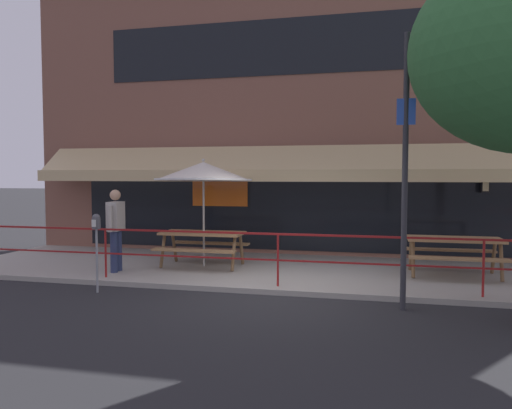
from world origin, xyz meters
name	(u,v)px	position (x,y,z in m)	size (l,w,h in m)	color
ground_plane	(275,295)	(0.00, 0.00, 0.00)	(120.00, 120.00, 0.00)	#232326
patio_deck	(293,271)	(0.00, 2.00, 0.05)	(15.00, 4.00, 0.10)	#9E998E
restaurant_building	(307,110)	(0.00, 4.22, 3.77)	(15.00, 1.60, 7.59)	brown
patio_railing	(278,248)	(0.00, 0.30, 0.80)	(13.84, 0.04, 0.97)	maroon
picnic_table_left	(202,239)	(-1.98, 1.83, 0.71)	(1.80, 1.42, 0.76)	#997047
picnic_table_centre	(454,246)	(3.24, 2.00, 0.71)	(1.80, 1.42, 0.76)	#997047
patio_umbrella_left	(203,172)	(-1.98, 1.92, 2.18)	(2.14, 2.14, 2.38)	#B7B2A8
pedestrian_walking	(116,226)	(-3.54, 0.88, 1.06)	(0.26, 0.62, 1.71)	navy
parking_meter_near	(96,229)	(-3.15, -0.52, 1.15)	(0.15, 0.16, 1.42)	gray
street_sign_pole	(405,170)	(2.14, -0.45, 2.20)	(0.28, 0.09, 4.28)	#2D2D33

